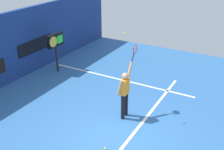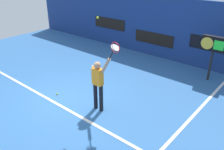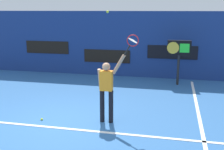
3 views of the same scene
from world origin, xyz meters
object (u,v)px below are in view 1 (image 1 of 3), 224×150
tennis_player (125,91)px  tennis_ball (126,33)px  spare_ball (105,149)px  tennis_racket (135,50)px  scoreboard_clock (55,42)px

tennis_player → tennis_ball: size_ratio=28.47×
tennis_player → spare_ball: bearing=-170.7°
tennis_racket → spare_ball: size_ratio=8.96×
scoreboard_clock → spare_ball: bearing=-127.8°
tennis_racket → tennis_ball: tennis_ball is taller
tennis_racket → scoreboard_clock: tennis_racket is taller
tennis_racket → tennis_ball: (-0.66, 0.03, 0.75)m
spare_ball → scoreboard_clock: bearing=52.2°
tennis_ball → scoreboard_clock: 5.16m
scoreboard_clock → tennis_racket: bearing=-105.4°
tennis_ball → scoreboard_clock: tennis_ball is taller
tennis_player → tennis_racket: bearing=-0.4°
tennis_ball → scoreboard_clock: bearing=67.1°
tennis_racket → spare_ball: tennis_racket is taller
tennis_player → tennis_ball: 2.01m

